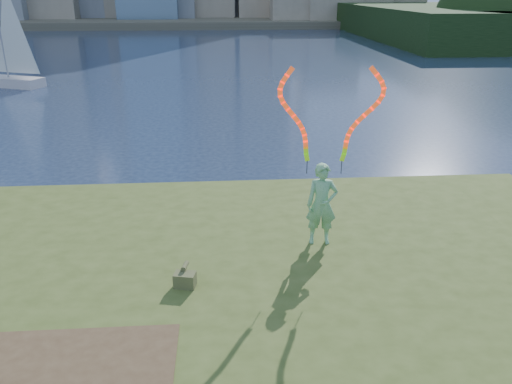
{
  "coord_description": "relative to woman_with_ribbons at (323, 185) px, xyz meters",
  "views": [
    {
      "loc": [
        0.2,
        -8.84,
        6.16
      ],
      "look_at": [
        0.91,
        1.0,
        2.13
      ],
      "focal_mm": 35.0,
      "sensor_mm": 36.0,
      "label": 1
    }
  ],
  "objects": [
    {
      "name": "canvas_bag",
      "position": [
        -2.96,
        -1.64,
        -1.23
      ],
      "size": [
        0.45,
        0.51,
        0.39
      ],
      "rotation": [
        0.0,
        0.0,
        -0.21
      ],
      "color": "#434728",
      "rests_on": "grassy_knoll"
    },
    {
      "name": "grassy_knoll",
      "position": [
        -2.39,
        -3.45,
        -1.85
      ],
      "size": [
        20.0,
        18.0,
        0.8
      ],
      "color": "#3C4C1B",
      "rests_on": "ground"
    },
    {
      "name": "ground",
      "position": [
        -2.39,
        -1.15,
        -2.19
      ],
      "size": [
        320.0,
        320.0,
        0.0
      ],
      "primitive_type": "plane",
      "color": "#19253E",
      "rests_on": "ground"
    },
    {
      "name": "woman_with_ribbons",
      "position": [
        0.0,
        0.0,
        0.0
      ],
      "size": [
        2.14,
        0.5,
        4.23
      ],
      "rotation": [
        0.0,
        0.0,
        -0.09
      ],
      "color": "#127924",
      "rests_on": "grassy_knoll"
    },
    {
      "name": "far_shore",
      "position": [
        -2.39,
        93.85,
        -1.59
      ],
      "size": [
        320.0,
        40.0,
        1.2
      ],
      "primitive_type": "cube",
      "color": "#4E4939",
      "rests_on": "ground"
    },
    {
      "name": "sailboat",
      "position": [
        -16.17,
        25.1,
        -0.87
      ],
      "size": [
        5.0,
        3.24,
        7.69
      ],
      "rotation": [
        0.0,
        0.0,
        -0.39
      ],
      "color": "beige",
      "rests_on": "ground"
    }
  ]
}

